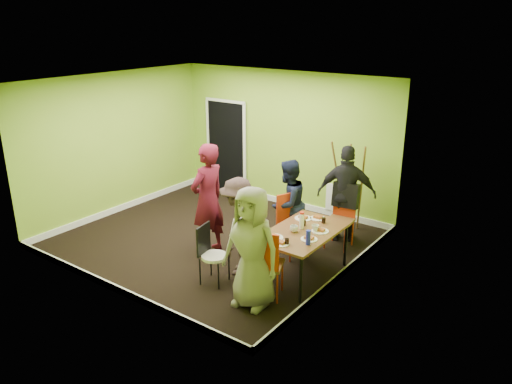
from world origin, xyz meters
TOP-DOWN VIEW (x-y plane):
  - ground at (0.00, 0.00)m, footprint 5.00×5.00m
  - room_walls at (-0.02, 0.04)m, footprint 5.04×4.54m
  - dining_table at (1.95, -0.22)m, footprint 0.90×1.50m
  - chair_left_far at (1.39, 0.32)m, footprint 0.56×0.56m
  - chair_left_near at (1.24, -0.55)m, footprint 0.37×0.37m
  - chair_back_end at (1.92, 1.21)m, footprint 0.49×0.56m
  - chair_front_end at (1.88, -1.10)m, footprint 0.57×0.57m
  - chair_bentwood at (0.94, -1.18)m, footprint 0.41×0.40m
  - easel at (1.75, 1.69)m, footprint 0.68×0.64m
  - plate_near_left at (1.71, 0.19)m, footprint 0.27×0.27m
  - plate_near_right at (1.74, -0.68)m, footprint 0.26×0.26m
  - plate_far_back at (1.90, 0.33)m, footprint 0.25×0.25m
  - plate_far_front at (1.93, -0.80)m, footprint 0.25×0.25m
  - plate_wall_back at (2.17, -0.09)m, footprint 0.26×0.26m
  - plate_wall_front at (2.18, -0.44)m, footprint 0.24×0.24m
  - thermos at (1.89, -0.16)m, footprint 0.07×0.07m
  - blue_bottle at (2.25, -0.59)m, footprint 0.07×0.07m
  - orange_bottle at (1.82, -0.02)m, footprint 0.04×0.04m
  - glass_mid at (1.86, -0.04)m, footprint 0.06×0.06m
  - glass_back at (2.05, 0.23)m, footprint 0.06×0.06m
  - glass_front at (2.01, -0.76)m, footprint 0.06×0.06m
  - cup_a at (1.86, -0.33)m, footprint 0.12×0.12m
  - cup_b at (2.11, -0.13)m, footprint 0.11×0.11m
  - person_standing at (0.26, -0.45)m, footprint 0.50×0.72m
  - person_left_far at (1.19, 0.55)m, footprint 0.63×0.79m
  - person_left_near at (1.09, -0.70)m, footprint 0.93×1.14m
  - person_back_end at (1.89, 1.35)m, footprint 1.10×0.81m
  - person_front_end at (1.81, -1.32)m, footprint 0.88×0.60m

SIDE VIEW (x-z plane):
  - ground at x=0.00m, z-range 0.00..0.00m
  - chair_left_near at x=1.24m, z-range 0.05..0.92m
  - chair_bentwood at x=0.94m, z-range 0.05..0.95m
  - chair_left_far at x=1.39m, z-range 0.06..1.10m
  - chair_front_end at x=1.88m, z-range 0.07..1.12m
  - dining_table at x=1.95m, z-range 0.32..1.07m
  - plate_near_left at x=1.71m, z-range 0.75..0.76m
  - plate_near_right at x=1.74m, z-range 0.75..0.76m
  - plate_far_back at x=1.90m, z-range 0.75..0.76m
  - plate_far_front at x=1.93m, z-range 0.75..0.76m
  - plate_wall_back at x=2.17m, z-range 0.75..0.76m
  - plate_wall_front at x=2.18m, z-range 0.75..0.76m
  - person_left_near at x=1.09m, z-range 0.00..1.54m
  - person_left_far at x=1.19m, z-range 0.00..1.55m
  - chair_back_end at x=1.92m, z-range 0.23..1.32m
  - orange_bottle at x=1.82m, z-range 0.75..0.82m
  - glass_front at x=2.01m, z-range 0.75..0.84m
  - glass_back at x=2.05m, z-range 0.75..0.84m
  - glass_mid at x=1.86m, z-range 0.75..0.84m
  - cup_a at x=1.86m, z-range 0.75..0.85m
  - cup_b at x=2.11m, z-range 0.75..0.85m
  - easel at x=1.75m, z-range -0.01..1.69m
  - blue_bottle at x=2.25m, z-range 0.75..0.97m
  - person_front_end at x=1.81m, z-range 0.00..1.72m
  - person_back_end at x=1.89m, z-range 0.00..1.73m
  - thermos at x=1.89m, z-range 0.75..0.99m
  - person_standing at x=0.26m, z-range 0.00..1.90m
  - room_walls at x=-0.02m, z-range -0.42..2.40m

